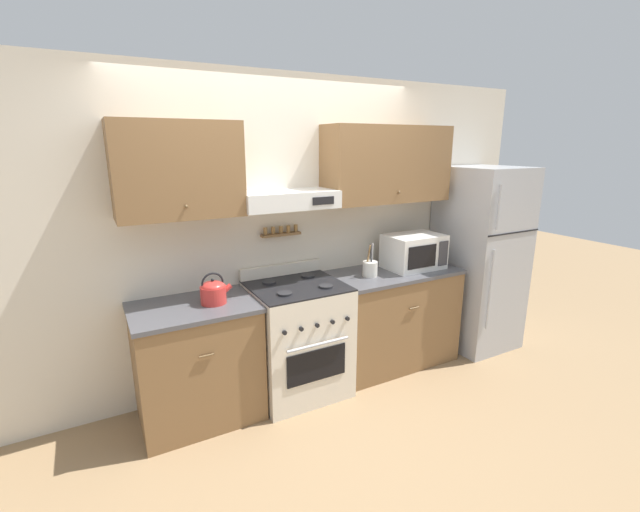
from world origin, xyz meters
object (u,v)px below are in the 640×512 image
at_px(refrigerator, 479,258).
at_px(utensil_crock, 370,268).
at_px(stove_range, 298,338).
at_px(tea_kettle, 213,291).
at_px(microwave, 414,251).

distance_m(refrigerator, utensil_crock, 1.30).
relative_size(stove_range, tea_kettle, 4.35).
xyz_separation_m(stove_range, microwave, (1.20, 0.02, 0.58)).
height_order(stove_range, refrigerator, refrigerator).
bearing_deg(tea_kettle, stove_range, -0.22).
height_order(tea_kettle, utensil_crock, utensil_crock).
xyz_separation_m(stove_range, refrigerator, (2.00, -0.04, 0.43)).
relative_size(stove_range, refrigerator, 0.57).
relative_size(stove_range, microwave, 1.99).
distance_m(microwave, utensil_crock, 0.50).
xyz_separation_m(tea_kettle, utensil_crock, (1.36, 0.00, -0.02)).
distance_m(refrigerator, microwave, 0.82).
bearing_deg(utensil_crock, microwave, 2.06).
xyz_separation_m(tea_kettle, microwave, (1.86, 0.02, 0.07)).
relative_size(refrigerator, microwave, 3.50).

